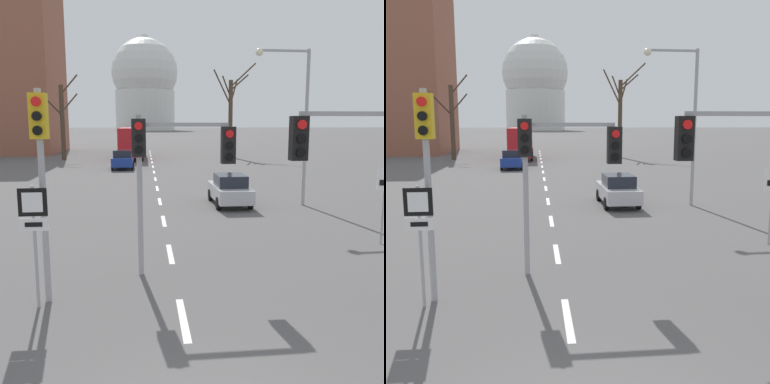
{
  "view_description": "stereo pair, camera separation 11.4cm",
  "coord_description": "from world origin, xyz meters",
  "views": [
    {
      "loc": [
        -0.73,
        -4.43,
        3.99
      ],
      "look_at": [
        0.47,
        6.42,
        2.23
      ],
      "focal_mm": 40.0,
      "sensor_mm": 36.0,
      "label": 1
    },
    {
      "loc": [
        -0.61,
        -4.44,
        3.99
      ],
      "look_at": [
        0.47,
        6.42,
        2.23
      ],
      "focal_mm": 40.0,
      "sensor_mm": 36.0,
      "label": 2
    }
  ],
  "objects": [
    {
      "name": "lane_stripe_0",
      "position": [
        0.0,
        3.81,
        0.0
      ],
      "size": [
        0.16,
        2.0,
        0.01
      ],
      "primitive_type": "cube",
      "color": "silver",
      "rests_on": "ground_plane"
    },
    {
      "name": "lane_stripe_1",
      "position": [
        0.0,
        8.31,
        0.0
      ],
      "size": [
        0.16,
        2.0,
        0.01
      ],
      "primitive_type": "cube",
      "color": "silver",
      "rests_on": "ground_plane"
    },
    {
      "name": "lane_stripe_2",
      "position": [
        0.0,
        12.81,
        0.0
      ],
      "size": [
        0.16,
        2.0,
        0.01
      ],
      "primitive_type": "cube",
      "color": "silver",
      "rests_on": "ground_plane"
    },
    {
      "name": "lane_stripe_3",
      "position": [
        0.0,
        17.31,
        0.0
      ],
      "size": [
        0.16,
        2.0,
        0.01
      ],
      "primitive_type": "cube",
      "color": "silver",
      "rests_on": "ground_plane"
    },
    {
      "name": "lane_stripe_4",
      "position": [
        0.0,
        21.81,
        0.0
      ],
      "size": [
        0.16,
        2.0,
        0.01
      ],
      "primitive_type": "cube",
      "color": "silver",
      "rests_on": "ground_plane"
    },
    {
      "name": "lane_stripe_5",
      "position": [
        0.0,
        26.31,
        0.0
      ],
      "size": [
        0.16,
        2.0,
        0.01
      ],
      "primitive_type": "cube",
      "color": "silver",
      "rests_on": "ground_plane"
    },
    {
      "name": "lane_stripe_6",
      "position": [
        0.0,
        30.81,
        0.0
      ],
      "size": [
        0.16,
        2.0,
        0.01
      ],
      "primitive_type": "cube",
      "color": "silver",
      "rests_on": "ground_plane"
    },
    {
      "name": "lane_stripe_7",
      "position": [
        0.0,
        35.31,
        0.0
      ],
      "size": [
        0.16,
        2.0,
        0.01
      ],
      "primitive_type": "cube",
      "color": "silver",
      "rests_on": "ground_plane"
    },
    {
      "name": "lane_stripe_8",
      "position": [
        0.0,
        39.81,
        0.0
      ],
      "size": [
        0.16,
        2.0,
        0.01
      ],
      "primitive_type": "cube",
      "color": "silver",
      "rests_on": "ground_plane"
    },
    {
      "name": "lane_stripe_9",
      "position": [
        0.0,
        44.31,
        0.0
      ],
      "size": [
        0.16,
        2.0,
        0.01
      ],
      "primitive_type": "cube",
      "color": "silver",
      "rests_on": "ground_plane"
    },
    {
      "name": "lane_stripe_10",
      "position": [
        0.0,
        48.81,
        0.0
      ],
      "size": [
        0.16,
        2.0,
        0.01
      ],
      "primitive_type": "cube",
      "color": "silver",
      "rests_on": "ground_plane"
    },
    {
      "name": "lane_stripe_11",
      "position": [
        0.0,
        53.31,
        0.0
      ],
      "size": [
        0.16,
        2.0,
        0.01
      ],
      "primitive_type": "cube",
      "color": "silver",
      "rests_on": "ground_plane"
    },
    {
      "name": "lane_stripe_12",
      "position": [
        0.0,
        57.81,
        0.0
      ],
      "size": [
        0.16,
        2.0,
        0.01
      ],
      "primitive_type": "cube",
      "color": "silver",
      "rests_on": "ground_plane"
    },
    {
      "name": "traffic_signal_near_left",
      "position": [
        -2.95,
        5.05,
        3.3
      ],
      "size": [
        0.36,
        0.34,
        4.72
      ],
      "color": "#9E9EA3",
      "rests_on": "ground_plane"
    },
    {
      "name": "traffic_signal_near_right",
      "position": [
        4.11,
        4.6,
        3.37
      ],
      "size": [
        2.72,
        0.34,
        4.44
      ],
      "color": "#9E9EA3",
      "rests_on": "ground_plane"
    },
    {
      "name": "traffic_signal_centre_tall",
      "position": [
        -0.02,
        6.58,
        3.18
      ],
      "size": [
        2.67,
        0.34,
        4.2
      ],
      "color": "#9E9EA3",
      "rests_on": "ground_plane"
    },
    {
      "name": "route_sign_post",
      "position": [
        -3.1,
        4.73,
        1.85
      ],
      "size": [
        0.6,
        0.08,
        2.7
      ],
      "color": "#9E9EA3",
      "rests_on": "ground_plane"
    },
    {
      "name": "speed_limit_sign",
      "position": [
        7.07,
        8.62,
        1.76
      ],
      "size": [
        0.6,
        0.08,
        2.6
      ],
      "color": "#9E9EA3",
      "rests_on": "ground_plane"
    },
    {
      "name": "street_lamp_right",
      "position": [
        6.45,
        15.56,
        4.67
      ],
      "size": [
        2.63,
        0.36,
        7.41
      ],
      "color": "#9E9EA3",
      "rests_on": "ground_plane"
    },
    {
      "name": "sedan_near_left",
      "position": [
        -3.56,
        60.77,
        0.84
      ],
      "size": [
        1.8,
        4.08,
        1.67
      ],
      "color": "silver",
      "rests_on": "ground_plane"
    },
    {
      "name": "sedan_near_right",
      "position": [
        3.39,
        16.02,
        0.77
      ],
      "size": [
        1.71,
        3.93,
        1.52
      ],
      "color": "#B7B7BC",
      "rests_on": "ground_plane"
    },
    {
      "name": "sedan_mid_centre",
      "position": [
        -3.28,
        55.51,
        0.78
      ],
      "size": [
        1.79,
        4.03,
        1.55
      ],
      "color": "slate",
      "rests_on": "ground_plane"
    },
    {
      "name": "sedan_far_left",
      "position": [
        -2.67,
        33.59,
        0.84
      ],
      "size": [
        1.87,
        3.91,
        1.69
      ],
      "color": "navy",
      "rests_on": "ground_plane"
    },
    {
      "name": "city_bus",
      "position": [
        -2.21,
        44.73,
        2.05
      ],
      "size": [
        2.66,
        10.8,
        3.48
      ],
      "color": "red",
      "rests_on": "ground_plane"
    },
    {
      "name": "bare_tree_left_near",
      "position": [
        -9.59,
        44.03,
        4.37
      ],
      "size": [
        3.71,
        3.87,
        9.31
      ],
      "color": "#473828",
      "rests_on": "ground_plane"
    },
    {
      "name": "bare_tree_right_near",
      "position": [
        9.37,
        45.56,
        5.24
      ],
      "size": [
        4.77,
        1.65,
        10.88
      ],
      "color": "#473828",
      "rests_on": "ground_plane"
    },
    {
      "name": "capitol_dome",
      "position": [
        0.0,
        245.88,
        25.62
      ],
      "size": [
        37.24,
        37.24,
        52.6
      ],
      "color": "silver",
      "rests_on": "ground_plane"
    }
  ]
}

